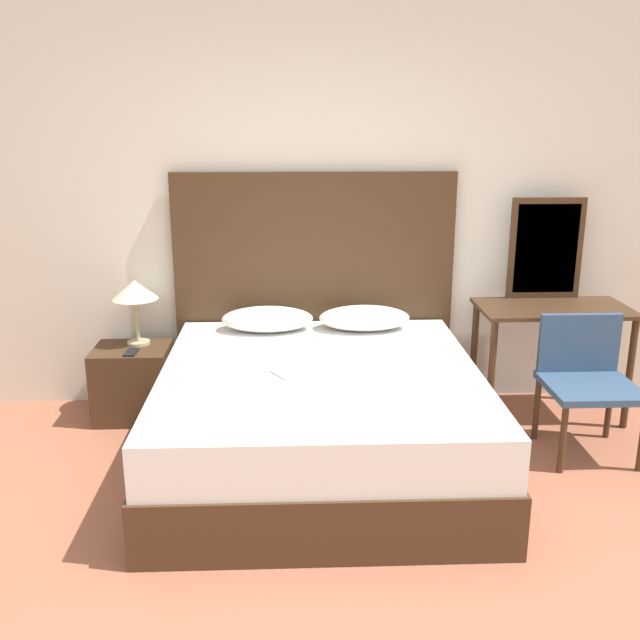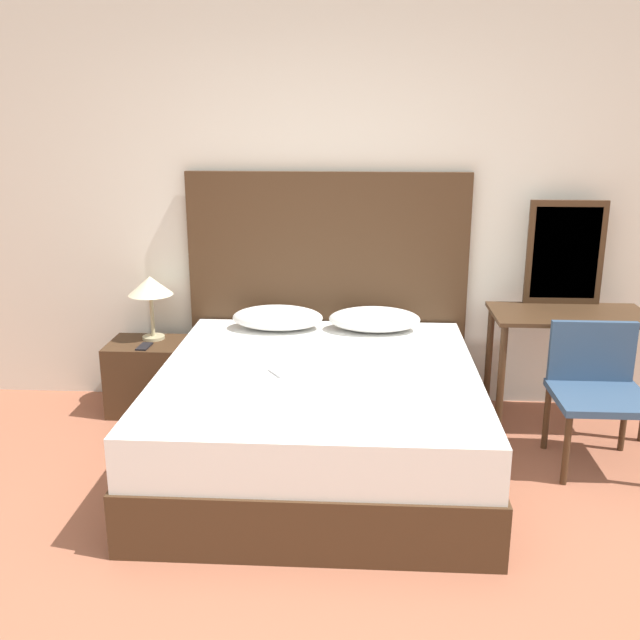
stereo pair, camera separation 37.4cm
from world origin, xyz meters
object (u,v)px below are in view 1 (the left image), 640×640
(nightstand, at_px, (133,383))
(vanity_desk, at_px, (552,326))
(bed, at_px, (321,418))
(chair, at_px, (586,375))
(phone_on_nightstand, at_px, (131,352))
(phone_on_bed, at_px, (282,374))
(table_lamp, at_px, (135,292))

(nightstand, height_order, vanity_desk, vanity_desk)
(bed, bearing_deg, chair, 6.09)
(vanity_desk, bearing_deg, phone_on_nightstand, -179.51)
(nightstand, xyz_separation_m, vanity_desk, (2.71, -0.08, 0.38))
(nightstand, xyz_separation_m, phone_on_nightstand, (0.03, -0.10, 0.24))
(bed, height_order, vanity_desk, vanity_desk)
(phone_on_bed, bearing_deg, phone_on_nightstand, 143.20)
(phone_on_nightstand, bearing_deg, chair, -9.72)
(nightstand, distance_m, phone_on_nightstand, 0.26)
(vanity_desk, xyz_separation_m, chair, (0.04, -0.49, -0.15))
(phone_on_nightstand, relative_size, vanity_desk, 0.16)
(bed, distance_m, vanity_desk, 1.68)
(table_lamp, relative_size, phone_on_nightstand, 2.79)
(table_lamp, xyz_separation_m, phone_on_nightstand, (-0.01, -0.18, -0.34))
(table_lamp, bearing_deg, vanity_desk, -3.37)
(bed, relative_size, nightstand, 3.97)
(phone_on_bed, bearing_deg, vanity_desk, 23.30)
(phone_on_bed, height_order, vanity_desk, vanity_desk)
(phone_on_bed, xyz_separation_m, chair, (1.76, 0.25, -0.13))
(bed, bearing_deg, phone_on_bed, -157.48)
(phone_on_bed, distance_m, chair, 1.78)
(bed, relative_size, phone_on_bed, 11.62)
(bed, xyz_separation_m, phone_on_bed, (-0.21, -0.09, 0.30))
(phone_on_nightstand, bearing_deg, phone_on_bed, -36.80)
(bed, relative_size, phone_on_nightstand, 12.44)
(phone_on_nightstand, distance_m, chair, 2.76)
(phone_on_bed, xyz_separation_m, nightstand, (-0.98, 0.82, -0.35))
(phone_on_bed, height_order, phone_on_nightstand, phone_on_bed)
(bed, xyz_separation_m, phone_on_nightstand, (-1.17, 0.63, 0.19))
(nightstand, height_order, phone_on_nightstand, phone_on_nightstand)
(phone_on_bed, xyz_separation_m, phone_on_nightstand, (-0.96, 0.72, -0.11))
(phone_on_bed, relative_size, nightstand, 0.34)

